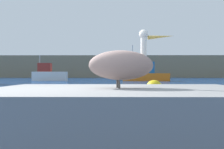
% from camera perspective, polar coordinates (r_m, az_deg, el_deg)
% --- Properties ---
extents(ground_plane, '(260.00, 260.00, 0.00)m').
position_cam_1_polar(ground_plane, '(3.70, -16.21, -16.59)').
color(ground_plane, navy).
extents(hillside_backdrop, '(140.00, 14.57, 6.04)m').
position_cam_1_polar(hillside_backdrop, '(69.77, -0.26, 1.79)').
color(hillside_backdrop, '#7F755B').
rests_on(hillside_backdrop, ground).
extents(pier_dock, '(3.90, 2.64, 0.85)m').
position_cam_1_polar(pier_dock, '(3.51, 2.33, -10.32)').
color(pier_dock, gray).
rests_on(pier_dock, ground).
extents(pelican, '(1.33, 0.64, 0.87)m').
position_cam_1_polar(pelican, '(3.45, 2.54, 2.48)').
color(pelican, gray).
rests_on(pelican, pier_dock).
extents(fishing_boat_white, '(5.18, 1.69, 3.95)m').
position_cam_1_polar(fishing_boat_white, '(36.64, -15.20, 0.09)').
color(fishing_boat_white, white).
rests_on(fishing_boat_white, ground).
extents(fishing_boat_orange, '(7.06, 2.96, 5.39)m').
position_cam_1_polar(fishing_boat_orange, '(35.22, 8.45, -0.01)').
color(fishing_boat_orange, orange).
rests_on(fishing_boat_orange, ground).
extents(mooring_buoy, '(0.78, 0.78, 0.78)m').
position_cam_1_polar(mooring_buoy, '(10.88, 10.24, -3.38)').
color(mooring_buoy, yellow).
rests_on(mooring_buoy, ground).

